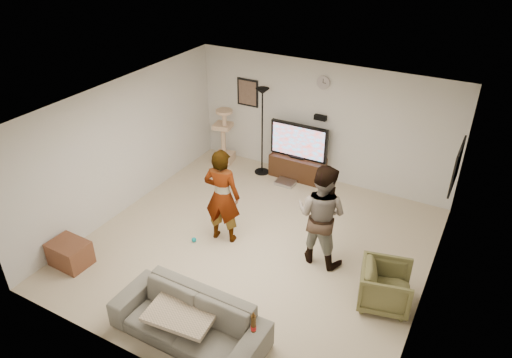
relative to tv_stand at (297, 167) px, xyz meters
The scene contains 24 objects.
floor 2.54m from the tv_stand, 81.75° to the right, with size 5.50×5.50×0.02m, color tan.
ceiling 3.40m from the tv_stand, 81.75° to the right, with size 5.50×5.50×0.02m, color white.
wall_back 1.10m from the tv_stand, 34.00° to the left, with size 5.50×0.04×2.50m, color silver.
wall_front 5.36m from the tv_stand, 86.05° to the right, with size 5.50×0.04×2.50m, color silver.
wall_left 3.60m from the tv_stand, 133.61° to the right, with size 0.04×5.50×2.50m, color silver.
wall_right 4.12m from the tv_stand, 38.82° to the right, with size 0.04×5.50×2.50m, color silver.
wall_clock 1.90m from the tv_stand, 30.62° to the left, with size 0.26×0.26×0.04m, color silver.
wall_speaker 1.21m from the tv_stand, 26.99° to the left, with size 0.25×0.10×0.10m, color black.
picture_back 1.92m from the tv_stand, behind, with size 0.42×0.03×0.52m, color brown.
picture_right 3.46m from the tv_stand, 16.31° to the right, with size 0.03×0.78×0.62m, color #EDBB74.
tv_stand is the anchor object (origin of this frame).
console_box 0.46m from the tv_stand, 102.96° to the right, with size 0.40×0.30×0.07m, color #AEAFB9.
tv 0.61m from the tv_stand, ahead, with size 1.25×0.08×0.74m, color black.
tv_screen 0.61m from the tv_stand, 90.00° to the right, with size 1.15×0.01×0.65m, color #369AD0.
floor_lamp 1.06m from the tv_stand, 166.99° to the right, with size 0.32×0.32×1.91m, color black.
cat_tree 1.81m from the tv_stand, behind, with size 0.41×0.41×1.29m, color tan.
person_left 2.66m from the tv_stand, 95.28° to the right, with size 0.63×0.41×1.72m, color #A6A6A8.
person_right 2.78m from the tv_stand, 58.36° to the right, with size 0.84×0.66×1.73m, color teal.
sofa 4.69m from the tv_stand, 83.44° to the right, with size 2.12×0.83×0.62m, color #656259.
throw_blanket 4.68m from the tv_stand, 84.51° to the right, with size 0.90×0.70×0.06m, color #C0AB8D.
beer_bottle 4.92m from the tv_stand, 72.00° to the right, with size 0.06×0.06×0.25m, color #3E260B.
armchair 3.86m from the tv_stand, 46.64° to the right, with size 0.71×0.73×0.66m, color brown.
side_table 4.81m from the tv_stand, 115.06° to the right, with size 0.62×0.46×0.41m, color brown.
toy_ball 3.00m from the tv_stand, 102.14° to the right, with size 0.08×0.08×0.08m, color #0A919A.
Camera 1 is at (3.08, -5.61, 5.02)m, focal length 32.93 mm.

